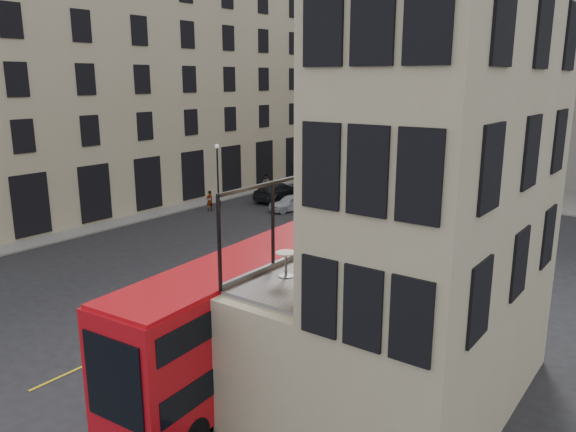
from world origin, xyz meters
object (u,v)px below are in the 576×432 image
Objects in this scene: traffic_light_far at (304,166)px; cafe_table_near at (286,260)px; cyclist at (368,236)px; cafe_chair_a at (341,278)px; bus_near at (243,312)px; street_lamp_a at (218,179)px; cafe_table_mid at (346,236)px; cafe_chair_c at (385,253)px; pedestrian_d at (537,193)px; cafe_table_far at (384,222)px; cafe_chair_b at (363,262)px; bicycle at (253,247)px; car_a at (292,203)px; bus_far at (342,173)px; pedestrian_e at (210,201)px; pedestrian_b at (432,180)px; street_lamp_b at (417,167)px; cafe_chair_d at (402,238)px; car_c at (277,191)px; car_b at (377,195)px; pedestrian_c at (484,192)px; traffic_light_near at (343,219)px; pedestrian_a at (266,183)px.

cafe_table_near reaches higher than traffic_light_far.
cyclist is 19.34m from cafe_chair_a.
street_lamp_a is at bearing 135.24° from bus_near.
cafe_table_mid is 0.81× the size of cafe_chair_c.
pedestrian_d is (21.59, 17.93, -1.59)m from street_lamp_a.
cafe_table_far is 0.82× the size of cafe_chair_b.
car_a is at bearing 37.56° from bicycle.
pedestrian_e is (-5.85, -11.34, -1.39)m from bus_far.
bicycle is at bearing -140.78° from pedestrian_b.
pedestrian_e is 2.14× the size of cafe_table_near.
traffic_light_far is at bearing 174.43° from bus_far.
cafe_chair_a is at bearing -69.56° from street_lamp_b.
cafe_chair_d is (12.72, -34.03, 4.00)m from pedestrian_b.
car_b is at bearing -156.68° from car_c.
pedestrian_e is at bearing 115.69° from pedestrian_d.
pedestrian_c is 2.30× the size of cafe_table_mid.
street_lamp_a reaches higher than car_b.
bus_far is 19.07m from bicycle.
pedestrian_c is 2.47× the size of cafe_table_far.
car_b is at bearing 38.27° from pedestrian_c.
cafe_chair_b is (13.12, -10.01, 4.35)m from bicycle.
traffic_light_far reaches higher than pedestrian_c.
street_lamp_b reaches higher than car_c.
pedestrian_e is at bearing -120.12° from street_lamp_b.
car_b is at bearing 79.86° from car_a.
street_lamp_b is 6.66× the size of cafe_table_near.
street_lamp_b is 6.99m from pedestrian_c.
bicycle is at bearing -75.52° from bus_far.
cafe_chair_d is (23.55, -13.73, 4.02)m from pedestrian_e.
cafe_chair_c is (13.07, -36.13, 4.00)m from pedestrian_b.
traffic_light_near is 2.21× the size of pedestrian_c.
cyclist is at bearing -31.00° from bicycle.
car_c is 28.48m from cafe_table_far.
cafe_chair_b is (8.40, -12.83, 2.43)m from traffic_light_near.
street_lamp_a is 16.81m from cyclist.
pedestrian_a reaches higher than car_c.
bus_near is 6.84m from cafe_table_far.
cafe_chair_c is at bearing -39.15° from pedestrian_a.
car_a is at bearing 139.95° from traffic_light_near.
traffic_light_far is at bearing 126.53° from cafe_chair_a.
pedestrian_d is at bearing 94.52° from cafe_chair_d.
cafe_chair_c is at bearing -11.41° from cafe_table_mid.
pedestrian_e is (0.68, -1.78, -1.54)m from street_lamp_a.
traffic_light_near is 5.46× the size of cafe_table_far.
traffic_light_near is 1.98× the size of bicycle.
traffic_light_near is 12.81m from cafe_chair_d.
cafe_table_mid is 2.24m from cafe_chair_b.
car_b reaches higher than car_a.
cyclist is at bearing -74.59° from street_lamp_b.
car_b is (-10.17, 29.46, -1.90)m from bus_near.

